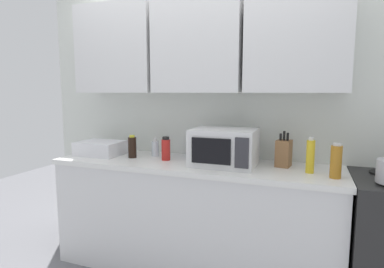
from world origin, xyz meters
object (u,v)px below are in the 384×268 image
object	(u,v)px
bottle_red_sauce	(166,149)
bottle_blue_cleaner	(192,148)
bottle_amber_vinegar	(336,161)
knife_block	(284,153)
bottle_yellow_mustard	(310,156)
microwave	(224,147)
dish_rack	(101,148)
bottle_soy_dark	(132,147)
bottle_clear_tall	(155,148)

from	to	relation	value
bottle_red_sauce	bottle_blue_cleaner	world-z (taller)	bottle_red_sauce
bottle_amber_vinegar	bottle_red_sauce	distance (m)	1.27
knife_block	bottle_yellow_mustard	world-z (taller)	knife_block
microwave	knife_block	bearing A→B (deg)	16.01
dish_rack	bottle_yellow_mustard	xyz separation A→B (m)	(1.75, -0.03, 0.06)
dish_rack	bottle_soy_dark	size ratio (longest dim) A/B	1.97
dish_rack	bottle_soy_dark	world-z (taller)	bottle_soy_dark
bottle_yellow_mustard	bottle_blue_cleaner	bearing A→B (deg)	166.23
bottle_clear_tall	bottle_soy_dark	xyz separation A→B (m)	(-0.15, -0.13, 0.02)
dish_rack	bottle_soy_dark	xyz separation A→B (m)	(0.33, -0.01, 0.03)
dish_rack	bottle_amber_vinegar	bearing A→B (deg)	-3.32
microwave	bottle_blue_cleaner	xyz separation A→B (m)	(-0.35, 0.23, -0.06)
dish_rack	bottle_soy_dark	bearing A→B (deg)	-1.81
knife_block	bottle_yellow_mustard	size ratio (longest dim) A/B	1.08
bottle_clear_tall	bottle_soy_dark	distance (m)	0.20
bottle_amber_vinegar	dish_rack	bearing A→B (deg)	176.68
knife_block	bottle_blue_cleaner	size ratio (longest dim) A/B	1.65
bottle_soy_dark	microwave	bearing A→B (deg)	-0.50
knife_block	bottle_red_sauce	size ratio (longest dim) A/B	1.39
bottle_blue_cleaner	bottle_clear_tall	bearing A→B (deg)	-163.90
bottle_yellow_mustard	bottle_blue_cleaner	world-z (taller)	bottle_yellow_mustard
microwave	bottle_clear_tall	bearing A→B (deg)	168.09
knife_block	dish_rack	bearing A→B (deg)	-176.16
knife_block	bottle_soy_dark	bearing A→B (deg)	-174.64
bottle_yellow_mustard	bottle_amber_vinegar	world-z (taller)	bottle_yellow_mustard
dish_rack	bottle_amber_vinegar	xyz separation A→B (m)	(1.91, -0.11, 0.05)
microwave	bottle_yellow_mustard	xyz separation A→B (m)	(0.61, -0.01, -0.02)
knife_block	bottle_yellow_mustard	xyz separation A→B (m)	(0.19, -0.13, 0.01)
bottle_red_sauce	bottle_blue_cleaner	xyz separation A→B (m)	(0.15, 0.21, -0.02)
bottle_clear_tall	microwave	bearing A→B (deg)	-11.91
bottle_clear_tall	bottle_blue_cleaner	xyz separation A→B (m)	(0.31, 0.09, 0.01)
bottle_yellow_mustard	bottle_blue_cleaner	distance (m)	0.99
dish_rack	microwave	bearing A→B (deg)	-0.88
knife_block	bottle_soy_dark	world-z (taller)	knife_block
bottle_yellow_mustard	bottle_clear_tall	size ratio (longest dim) A/B	1.57
knife_block	bottle_yellow_mustard	bearing A→B (deg)	-35.20
knife_block	bottle_clear_tall	world-z (taller)	knife_block
bottle_yellow_mustard	knife_block	bearing A→B (deg)	144.80
bottle_yellow_mustard	bottle_soy_dark	distance (m)	1.42
microwave	bottle_red_sauce	world-z (taller)	microwave
bottle_clear_tall	bottle_amber_vinegar	xyz separation A→B (m)	(1.43, -0.23, 0.04)
bottle_clear_tall	bottle_red_sauce	xyz separation A→B (m)	(0.16, -0.12, 0.02)
microwave	dish_rack	size ratio (longest dim) A/B	1.26
dish_rack	bottle_amber_vinegar	world-z (taller)	bottle_amber_vinegar
dish_rack	bottle_clear_tall	xyz separation A→B (m)	(0.48, 0.12, 0.01)
dish_rack	bottle_yellow_mustard	bearing A→B (deg)	-0.88
dish_rack	knife_block	world-z (taller)	knife_block
bottle_soy_dark	bottle_blue_cleaner	size ratio (longest dim) A/B	1.18
bottle_soy_dark	bottle_amber_vinegar	distance (m)	1.58
bottle_blue_cleaner	bottle_amber_vinegar	bearing A→B (deg)	-15.95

